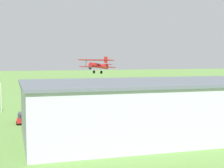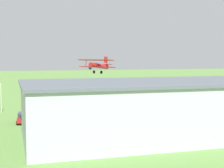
# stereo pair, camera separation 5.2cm
# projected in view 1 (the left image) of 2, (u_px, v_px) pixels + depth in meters

# --- Properties ---
(ground_plane) EXTENTS (400.00, 400.00, 0.00)m
(ground_plane) POSITION_uv_depth(u_px,v_px,m) (114.00, 106.00, 73.14)
(ground_plane) COLOR #608C42
(hangar) EXTENTS (37.99, 16.54, 7.30)m
(hangar) POSITION_uv_depth(u_px,v_px,m) (168.00, 108.00, 45.77)
(hangar) COLOR #B7BCC6
(hangar) RESTS_ON ground_plane
(biplane) EXTENTS (7.16, 7.80, 3.53)m
(biplane) POSITION_uv_depth(u_px,v_px,m) (98.00, 65.00, 70.70)
(biplane) COLOR #B21E1E
(car_silver) EXTENTS (2.02, 4.16, 1.59)m
(car_silver) POSITION_uv_depth(u_px,v_px,m) (213.00, 107.00, 65.86)
(car_silver) COLOR #B7B7BC
(car_silver) RESTS_ON ground_plane
(car_red) EXTENTS (2.32, 4.59, 1.64)m
(car_red) POSITION_uv_depth(u_px,v_px,m) (23.00, 118.00, 54.63)
(car_red) COLOR red
(car_red) RESTS_ON ground_plane
(person_watching_takeoff) EXTENTS (0.53, 0.53, 1.56)m
(person_watching_takeoff) POSITION_uv_depth(u_px,v_px,m) (200.00, 109.00, 63.99)
(person_watching_takeoff) COLOR beige
(person_watching_takeoff) RESTS_ON ground_plane
(person_at_fence_line) EXTENTS (0.49, 0.49, 1.57)m
(person_at_fence_line) POSITION_uv_depth(u_px,v_px,m) (160.00, 106.00, 68.35)
(person_at_fence_line) COLOR navy
(person_at_fence_line) RESTS_ON ground_plane
(person_crossing_taxiway) EXTENTS (0.52, 0.52, 1.59)m
(person_crossing_taxiway) POSITION_uv_depth(u_px,v_px,m) (170.00, 105.00, 68.99)
(person_crossing_taxiway) COLOR beige
(person_crossing_taxiway) RESTS_ON ground_plane
(person_near_hangar_door) EXTENTS (0.53, 0.53, 1.72)m
(person_near_hangar_door) POSITION_uv_depth(u_px,v_px,m) (50.00, 112.00, 60.13)
(person_near_hangar_door) COLOR navy
(person_near_hangar_door) RESTS_ON ground_plane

